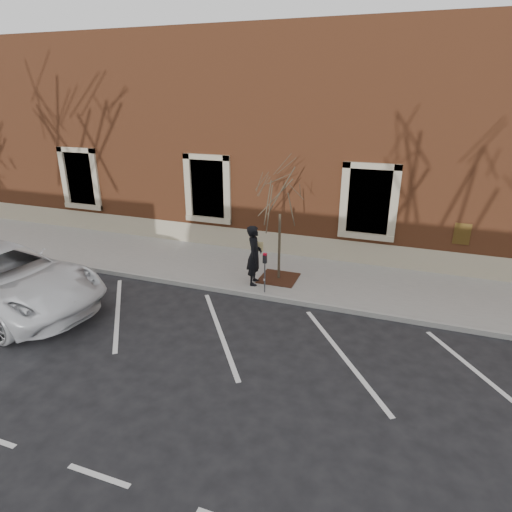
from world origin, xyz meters
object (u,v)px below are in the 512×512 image
at_px(man, 254,255).
at_px(parking_meter, 265,266).
at_px(sapling, 280,195).
at_px(white_truck, 1,279).

xyz_separation_m(man, parking_meter, (0.52, -0.51, -0.08)).
relative_size(man, parking_meter, 1.51).
bearing_deg(man, sapling, -53.78).
distance_m(sapling, white_truck, 8.45).
relative_size(man, sapling, 0.48).
bearing_deg(parking_meter, white_truck, -137.72).
bearing_deg(sapling, white_truck, -148.60).
distance_m(man, sapling, 2.01).
xyz_separation_m(parking_meter, white_truck, (-6.90, -3.15, -0.14)).
height_order(man, sapling, sapling).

